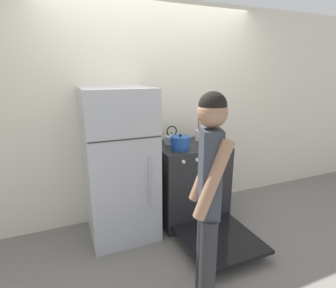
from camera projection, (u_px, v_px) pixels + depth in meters
ground_plane at (156, 208)px, 3.49m from camera, size 14.00×14.00×0.00m
wall_back at (154, 112)px, 3.18m from camera, size 10.00×0.06×2.55m
refrigerator at (120, 164)px, 2.78m from camera, size 0.70×0.72×1.61m
stove_range at (190, 183)px, 3.15m from camera, size 0.80×1.41×0.93m
dutch_oven_pot at (180, 143)px, 2.86m from camera, size 0.26×0.22×0.17m
tea_kettle at (172, 138)px, 3.10m from camera, size 0.21×0.17×0.21m
utensil_jar at (199, 135)px, 3.24m from camera, size 0.10×0.10×0.28m
person at (209, 196)px, 1.78m from camera, size 0.34×0.39×1.64m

